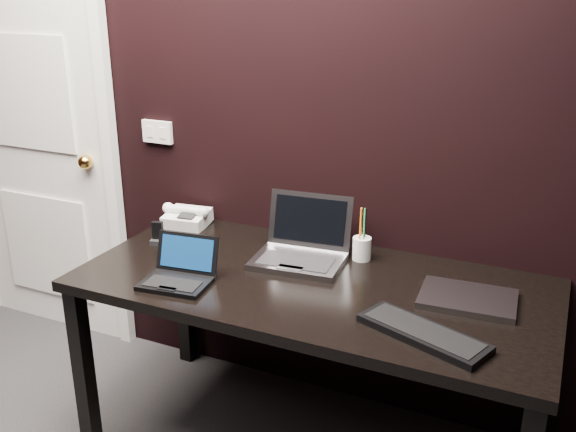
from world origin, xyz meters
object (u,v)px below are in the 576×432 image
at_px(mobile_phone, 158,235).
at_px(pen_cup, 362,248).
at_px(desk, 312,300).
at_px(ext_keyboard, 423,333).
at_px(silver_laptop, 301,250).
at_px(closed_laptop, 468,299).
at_px(desk_phone, 187,217).
at_px(netbook, 179,274).
at_px(door, 35,134).

xyz_separation_m(mobile_phone, pen_cup, (0.81, 0.20, 0.01)).
height_order(desk, ext_keyboard, ext_keyboard).
xyz_separation_m(desk, silver_laptop, (-0.11, 0.15, 0.12)).
distance_m(silver_laptop, closed_laptop, 0.65).
bearing_deg(silver_laptop, pen_cup, 26.77).
bearing_deg(desk_phone, closed_laptop, -9.65).
relative_size(desk, mobile_phone, 18.45).
bearing_deg(desk_phone, mobile_phone, -89.13).
relative_size(closed_laptop, desk_phone, 1.46).
distance_m(netbook, desk_phone, 0.57).
bearing_deg(door, desk_phone, -5.75).
bearing_deg(door, desk, -12.82).
xyz_separation_m(netbook, pen_cup, (0.53, 0.47, 0.02)).
distance_m(door, mobile_phone, 1.03).
bearing_deg(pen_cup, silver_laptop, -153.23).
xyz_separation_m(desk, netbook, (-0.43, -0.21, 0.11)).
height_order(silver_laptop, ext_keyboard, silver_laptop).
bearing_deg(ext_keyboard, pen_cup, 126.85).
height_order(silver_laptop, closed_laptop, silver_laptop).
height_order(netbook, mobile_phone, netbook).
relative_size(netbook, pen_cup, 1.24).
height_order(door, pen_cup, door).
relative_size(door, closed_laptop, 6.50).
relative_size(netbook, ext_keyboard, 0.61).
height_order(ext_keyboard, desk_phone, desk_phone).
xyz_separation_m(closed_laptop, pen_cup, (-0.44, 0.18, 0.04)).
height_order(desk_phone, pen_cup, pen_cup).
xyz_separation_m(door, mobile_phone, (0.94, -0.32, -0.27)).
xyz_separation_m(door, ext_keyboard, (2.10, -0.60, -0.29)).
distance_m(ext_keyboard, closed_laptop, 0.30).
height_order(door, ext_keyboard, door).
bearing_deg(desk_phone, door, 174.25).
relative_size(silver_laptop, mobile_phone, 3.95).
relative_size(door, ext_keyboard, 4.99).
distance_m(desk, silver_laptop, 0.22).
distance_m(mobile_phone, pen_cup, 0.84).
height_order(desk_phone, mobile_phone, desk_phone).
bearing_deg(mobile_phone, desk, -4.60).
xyz_separation_m(silver_laptop, desk_phone, (-0.61, 0.13, -0.00)).
bearing_deg(netbook, ext_keyboard, -0.44).
bearing_deg(closed_laptop, netbook, -163.73).
height_order(door, desk, door).
distance_m(netbook, mobile_phone, 0.39).
xyz_separation_m(ext_keyboard, closed_laptop, (0.08, 0.29, -0.00)).
bearing_deg(netbook, mobile_phone, 136.40).
bearing_deg(mobile_phone, closed_laptop, 0.50).
xyz_separation_m(closed_laptop, desk_phone, (-1.25, 0.21, 0.03)).
distance_m(door, netbook, 1.38).
height_order(ext_keyboard, closed_laptop, ext_keyboard).
bearing_deg(closed_laptop, ext_keyboard, -105.95).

